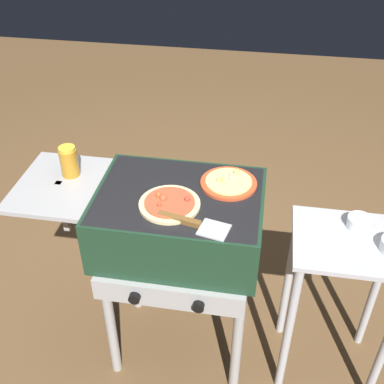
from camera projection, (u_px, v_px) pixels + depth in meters
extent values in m
plane|color=brown|center=(182.00, 341.00, 2.33)|extent=(8.00, 8.00, 0.00)
cube|color=#193823|center=(179.00, 219.00, 1.87)|extent=(0.64, 0.48, 0.24)
cube|color=black|center=(179.00, 196.00, 1.80)|extent=(0.61, 0.46, 0.01)
cube|color=#A1A1A1|center=(59.00, 184.00, 1.87)|extent=(0.32, 0.41, 0.02)
cube|color=#A1A1A1|center=(63.00, 207.00, 1.93)|extent=(0.02, 0.02, 0.24)
cube|color=#A1A1A1|center=(167.00, 297.00, 1.77)|extent=(0.58, 0.02, 0.10)
cylinder|color=black|center=(134.00, 298.00, 1.77)|extent=(0.04, 0.02, 0.04)
cylinder|color=black|center=(198.00, 307.00, 1.74)|extent=(0.04, 0.02, 0.04)
cylinder|color=#A1A1A1|center=(110.00, 322.00, 2.02)|extent=(0.04, 0.04, 0.66)
cylinder|color=#A1A1A1|center=(237.00, 340.00, 1.95)|extent=(0.04, 0.04, 0.66)
cylinder|color=#A1A1A1|center=(134.00, 260.00, 2.32)|extent=(0.04, 0.04, 0.66)
cylinder|color=#A1A1A1|center=(245.00, 273.00, 2.25)|extent=(0.04, 0.04, 0.66)
cylinder|color=beige|center=(170.00, 204.00, 1.74)|extent=(0.23, 0.23, 0.01)
cylinder|color=#D14C2D|center=(170.00, 202.00, 1.74)|extent=(0.19, 0.19, 0.01)
sphere|color=#EE5227|center=(159.00, 195.00, 1.76)|extent=(0.02, 0.02, 0.02)
sphere|color=#9F482C|center=(164.00, 197.00, 1.75)|extent=(0.02, 0.02, 0.02)
sphere|color=#C4502F|center=(163.00, 198.00, 1.74)|extent=(0.03, 0.03, 0.03)
sphere|color=#AD4423|center=(159.00, 204.00, 1.72)|extent=(0.02, 0.02, 0.02)
sphere|color=#A63B2F|center=(187.00, 199.00, 1.74)|extent=(0.02, 0.02, 0.02)
cylinder|color=#C64723|center=(229.00, 183.00, 1.85)|extent=(0.22, 0.22, 0.01)
cylinder|color=#EDD17A|center=(229.00, 181.00, 1.84)|extent=(0.18, 0.18, 0.01)
sphere|color=#F2CE62|center=(237.00, 172.00, 1.88)|extent=(0.03, 0.03, 0.03)
sphere|color=#EDC489|center=(232.00, 178.00, 1.85)|extent=(0.02, 0.02, 0.02)
sphere|color=#E4A287|center=(231.00, 174.00, 1.87)|extent=(0.02, 0.02, 0.02)
sphere|color=#F2E873|center=(225.00, 181.00, 1.83)|extent=(0.03, 0.03, 0.03)
sphere|color=tan|center=(222.00, 179.00, 1.84)|extent=(0.02, 0.02, 0.02)
sphere|color=#F2A45F|center=(219.00, 180.00, 1.84)|extent=(0.02, 0.02, 0.02)
cylinder|color=#B77A1E|center=(69.00, 163.00, 1.87)|extent=(0.07, 0.07, 0.11)
cylinder|color=gold|center=(67.00, 149.00, 1.83)|extent=(0.06, 0.06, 0.01)
cube|color=#B7BABF|center=(214.00, 230.00, 1.63)|extent=(0.12, 0.11, 0.01)
cube|color=brown|center=(179.00, 219.00, 1.67)|extent=(0.16, 0.06, 0.02)
cube|color=#B2B2B7|center=(352.00, 242.00, 1.79)|extent=(0.44, 0.36, 0.02)
cylinder|color=#B2B2B7|center=(288.00, 332.00, 1.93)|extent=(0.04, 0.04, 0.75)
cylinder|color=#B2B2B7|center=(288.00, 278.00, 2.17)|extent=(0.04, 0.04, 0.75)
cylinder|color=#B2B2B7|center=(375.00, 288.00, 2.12)|extent=(0.04, 0.04, 0.75)
cylinder|color=silver|center=(359.00, 222.00, 1.84)|extent=(0.09, 0.09, 0.04)
cylinder|color=beige|center=(359.00, 224.00, 1.84)|extent=(0.08, 0.08, 0.02)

